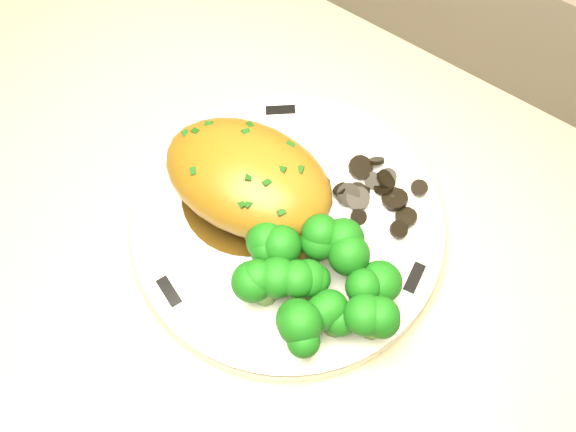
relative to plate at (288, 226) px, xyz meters
The scene contains 8 objects.
plate is the anchor object (origin of this frame).
rim_accent_0 0.11m from the plate, ahead, with size 0.03×0.01×0.00m, color black.
rim_accent_1 0.11m from the plate, 128.20° to the left, with size 0.03×0.01×0.00m, color black.
rim_accent_2 0.11m from the plate, 111.80° to the right, with size 0.03×0.01×0.00m, color black.
gravy_pool 0.04m from the plate, behind, with size 0.11×0.11×0.00m, color #38250A.
chicken_breast 0.05m from the plate, behind, with size 0.15×0.11×0.05m.
mushroom_pile 0.07m from the plate, 56.97° to the left, with size 0.08×0.06×0.02m.
broccoli_florets 0.07m from the plate, 34.76° to the right, with size 0.11×0.10×0.04m.
Camera 1 is at (-0.44, 1.54, 1.46)m, focal length 45.00 mm.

